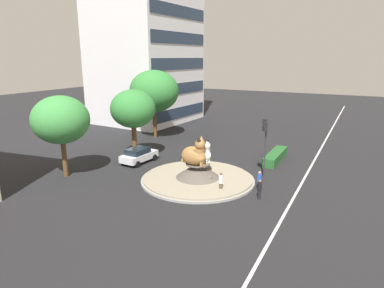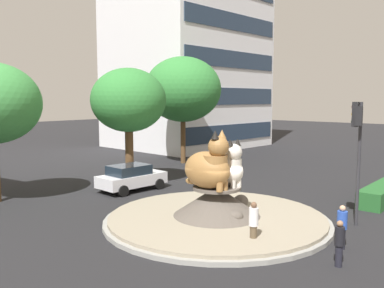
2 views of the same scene
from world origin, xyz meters
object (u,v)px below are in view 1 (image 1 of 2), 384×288
object	(u,v)px
third_tree_left	(133,109)
pedestrian_blue_shirt	(259,180)
cat_statue_tabby	(195,154)
pedestrian_black_shirt	(260,189)
sedan_on_far_lane	(139,155)
traffic_light_mast	(265,135)
broadleaf_tree_behind_island	(154,91)
cat_statue_white	(203,153)
second_tree_near_tower	(61,120)
pedestrian_white_shirt	(221,182)
office_tower	(145,27)

from	to	relation	value
third_tree_left	pedestrian_blue_shirt	world-z (taller)	third_tree_left
pedestrian_blue_shirt	cat_statue_tabby	bearing A→B (deg)	-91.73
pedestrian_black_shirt	sedan_on_far_lane	bearing A→B (deg)	-12.44
traffic_light_mast	broadleaf_tree_behind_island	bearing A→B (deg)	-33.65
cat_statue_tabby	cat_statue_white	world-z (taller)	cat_statue_tabby
second_tree_near_tower	pedestrian_white_shirt	world-z (taller)	second_tree_near_tower
pedestrian_white_shirt	pedestrian_blue_shirt	xyz separation A→B (m)	(1.84, -2.61, -0.04)
third_tree_left	traffic_light_mast	bearing A→B (deg)	-87.24
cat_statue_white	pedestrian_blue_shirt	bearing A→B (deg)	15.87
second_tree_near_tower	sedan_on_far_lane	xyz separation A→B (m)	(6.39, -3.47, -4.39)
office_tower	pedestrian_blue_shirt	xyz separation A→B (m)	(-21.70, -25.99, -14.37)
cat_statue_tabby	traffic_light_mast	size ratio (longest dim) A/B	0.49
broadleaf_tree_behind_island	sedan_on_far_lane	bearing A→B (deg)	-155.37
cat_statue_tabby	pedestrian_black_shirt	size ratio (longest dim) A/B	1.70
cat_statue_white	pedestrian_black_shirt	world-z (taller)	cat_statue_white
office_tower	third_tree_left	bearing A→B (deg)	-144.97
traffic_light_mast	pedestrian_blue_shirt	bearing A→B (deg)	93.29
broadleaf_tree_behind_island	pedestrian_black_shirt	bearing A→B (deg)	-125.75
pedestrian_black_shirt	sedan_on_far_lane	xyz separation A→B (m)	(3.18, 13.63, -0.01)
pedestrian_black_shirt	broadleaf_tree_behind_island	bearing A→B (deg)	-35.07
cat_statue_white	cat_statue_tabby	bearing A→B (deg)	-83.63
pedestrian_blue_shirt	sedan_on_far_lane	size ratio (longest dim) A/B	0.39
pedestrian_blue_shirt	sedan_on_far_lane	distance (m)	13.20
third_tree_left	office_tower	bearing A→B (deg)	31.28
office_tower	pedestrian_black_shirt	xyz separation A→B (m)	(-23.37, -26.51, -14.40)
cat_statue_tabby	pedestrian_blue_shirt	xyz separation A→B (m)	(0.86, -5.43, -1.70)
pedestrian_blue_shirt	traffic_light_mast	bearing A→B (deg)	-179.86
cat_statue_tabby	pedestrian_white_shirt	xyz separation A→B (m)	(-0.97, -2.82, -1.66)
cat_statue_white	office_tower	size ratio (longest dim) A/B	0.07
second_tree_near_tower	pedestrian_white_shirt	bearing A→B (deg)	-77.69
third_tree_left	cat_statue_white	bearing A→B (deg)	-103.66
cat_statue_tabby	broadleaf_tree_behind_island	bearing A→B (deg)	134.41
cat_statue_white	second_tree_near_tower	size ratio (longest dim) A/B	0.30
cat_statue_tabby	third_tree_left	bearing A→B (deg)	159.11
broadleaf_tree_behind_island	pedestrian_white_shirt	xyz separation A→B (m)	(-13.26, -15.05, -5.33)
traffic_light_mast	pedestrian_white_shirt	distance (m)	6.11
traffic_light_mast	second_tree_near_tower	size ratio (longest dim) A/B	0.73
cat_statue_tabby	cat_statue_white	distance (m)	1.13
third_tree_left	pedestrian_white_shirt	world-z (taller)	third_tree_left
office_tower	second_tree_near_tower	xyz separation A→B (m)	(-26.58, -9.41, -10.02)
broadleaf_tree_behind_island	pedestrian_white_shirt	distance (m)	20.75
broadleaf_tree_behind_island	second_tree_near_tower	world-z (taller)	broadleaf_tree_behind_island
traffic_light_mast	pedestrian_white_shirt	size ratio (longest dim) A/B	3.17
second_tree_near_tower	pedestrian_blue_shirt	xyz separation A→B (m)	(4.88, -16.58, -4.35)
cat_statue_white	traffic_light_mast	bearing A→B (deg)	50.30
cat_statue_white	second_tree_near_tower	bearing A→B (deg)	-137.47
cat_statue_white	pedestrian_blue_shirt	distance (m)	5.42
office_tower	pedestrian_black_shirt	bearing A→B (deg)	-127.64
broadleaf_tree_behind_island	second_tree_near_tower	xyz separation A→B (m)	(-16.30, -1.08, -1.02)
broadleaf_tree_behind_island	pedestrian_blue_shirt	xyz separation A→B (m)	(-11.42, -17.66, -5.37)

